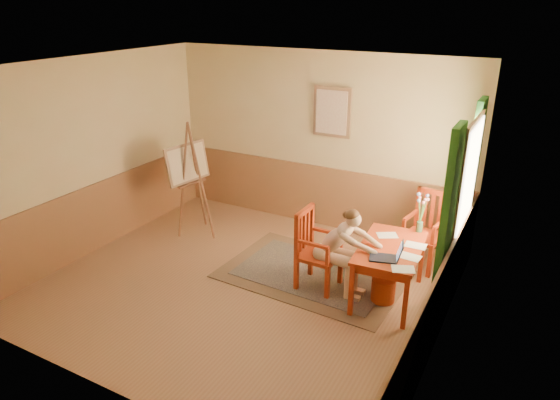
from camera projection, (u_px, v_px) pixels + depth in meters
The scene contains 14 objects.
room at pixel (240, 185), 6.12m from camera, with size 5.04×4.54×2.84m.
wainscot at pixel (273, 227), 7.11m from camera, with size 5.00×4.50×1.00m.
window at pixel (463, 194), 5.97m from camera, with size 0.12×2.01×2.20m.
wall_portrait at pixel (332, 112), 7.62m from camera, with size 0.60×0.05×0.76m.
rug at pixel (313, 274), 6.88m from camera, with size 2.47×1.70×0.02m.
table at pixel (390, 253), 6.11m from camera, with size 0.82×1.26×0.72m.
chair_left at pixel (315, 250), 6.42m from camera, with size 0.50×0.48×1.06m.
chair_back at pixel (426, 230), 6.94m from camera, with size 0.55×0.57×1.08m.
figure at pixel (340, 247), 6.23m from camera, with size 0.87×0.38×1.17m.
laptop at pixel (389, 256), 5.77m from camera, with size 0.42×0.32×0.23m.
papers at pixel (404, 251), 5.97m from camera, with size 0.72×1.02×0.00m.
vase at pixel (421, 214), 6.40m from camera, with size 0.18×0.26×0.51m.
wastebasket at pixel (383, 290), 6.22m from camera, with size 0.30×0.30×0.32m, color #A33611.
easel at pixel (189, 168), 7.78m from camera, with size 0.65×0.81×1.80m.
Camera 1 is at (3.16, -4.83, 3.52)m, focal length 32.33 mm.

